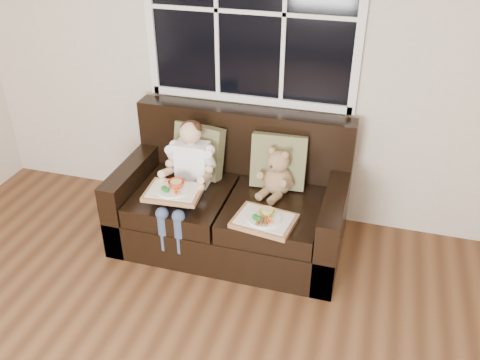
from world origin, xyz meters
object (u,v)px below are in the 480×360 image
(child, at_px, (188,170))
(tray_left, at_px, (174,191))
(teddy_bear, at_px, (278,175))
(loveseat, at_px, (233,204))
(tray_right, at_px, (264,220))

(child, xyz_separation_m, tray_left, (-0.03, -0.22, -0.06))
(teddy_bear, relative_size, tray_left, 0.92)
(loveseat, height_order, tray_right, loveseat)
(teddy_bear, bearing_deg, child, -147.79)
(child, xyz_separation_m, tray_right, (0.64, -0.25, -0.15))
(child, distance_m, tray_right, 0.70)
(teddy_bear, xyz_separation_m, tray_left, (-0.67, -0.37, -0.03))
(child, distance_m, tray_left, 0.23)
(tray_left, bearing_deg, tray_right, -6.73)
(tray_left, bearing_deg, child, 79.24)
(loveseat, xyz_separation_m, tray_right, (0.34, -0.36, 0.17))
(teddy_bear, xyz_separation_m, tray_right, (0.00, -0.40, -0.12))
(loveseat, distance_m, child, 0.46)
(loveseat, height_order, child, child)
(loveseat, relative_size, tray_left, 4.15)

